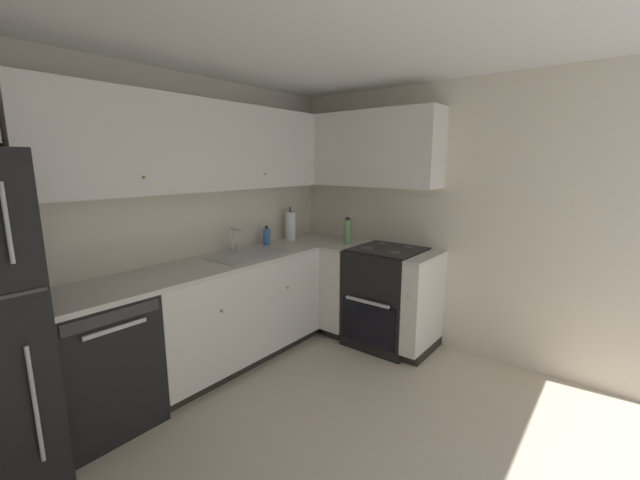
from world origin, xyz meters
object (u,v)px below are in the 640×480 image
object	(u,v)px
oven_range	(386,296)
paper_towel_roll	(290,226)
dishwasher	(98,362)
oil_bottle	(348,232)
soap_bottle	(267,237)

from	to	relation	value
oven_range	paper_towel_roll	bearing A→B (deg)	101.86
oven_range	paper_towel_roll	world-z (taller)	paper_towel_roll
dishwasher	paper_towel_roll	xyz separation A→B (m)	(2.02, 0.16, 0.62)
oven_range	dishwasher	bearing A→B (deg)	158.93
dishwasher	oil_bottle	xyz separation A→B (m)	(2.22, -0.42, 0.60)
oven_range	paper_towel_roll	distance (m)	1.20
soap_bottle	paper_towel_roll	distance (m)	0.33
oven_range	soap_bottle	xyz separation A→B (m)	(-0.54, 1.04, 0.53)
paper_towel_roll	oil_bottle	xyz separation A→B (m)	(0.20, -0.58, -0.02)
paper_towel_roll	oil_bottle	size ratio (longest dim) A/B	1.34
soap_bottle	oil_bottle	size ratio (longest dim) A/B	0.70
dishwasher	oil_bottle	bearing A→B (deg)	-10.74
oil_bottle	dishwasher	bearing A→B (deg)	169.26
oven_range	soap_bottle	world-z (taller)	soap_bottle
oven_range	oil_bottle	bearing A→B (deg)	92.47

